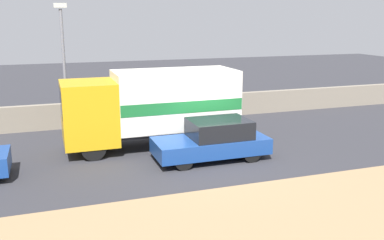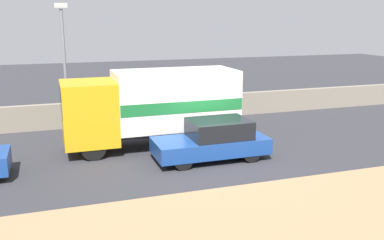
# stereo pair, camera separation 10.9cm
# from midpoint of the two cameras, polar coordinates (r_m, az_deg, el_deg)

# --- Properties ---
(ground_plane) EXTENTS (80.00, 80.00, 0.00)m
(ground_plane) POSITION_cam_midpoint_polar(r_m,az_deg,el_deg) (16.61, 3.31, -5.38)
(ground_plane) COLOR #2D2D33
(dirt_shoulder_foreground) EXTENTS (60.00, 6.48, 0.04)m
(dirt_shoulder_foreground) POSITION_cam_midpoint_polar(r_m,az_deg,el_deg) (11.75, 14.45, -14.02)
(dirt_shoulder_foreground) COLOR #937551
(dirt_shoulder_foreground) RESTS_ON ground_plane
(stone_wall_backdrop) EXTENTS (60.00, 0.35, 1.25)m
(stone_wall_backdrop) POSITION_cam_midpoint_polar(r_m,az_deg,el_deg) (22.89, -3.21, 1.50)
(stone_wall_backdrop) COLOR gray
(stone_wall_backdrop) RESTS_ON ground_plane
(street_lamp) EXTENTS (0.56, 0.28, 6.00)m
(street_lamp) POSITION_cam_midpoint_polar(r_m,az_deg,el_deg) (20.67, -16.51, 7.84)
(street_lamp) COLOR slate
(street_lamp) RESTS_ON ground_plane
(box_truck) EXTENTS (7.22, 2.44, 3.22)m
(box_truck) POSITION_cam_midpoint_polar(r_m,az_deg,el_deg) (18.00, -4.82, 2.10)
(box_truck) COLOR gold
(box_truck) RESTS_ON ground_plane
(car_hatchback) EXTENTS (4.39, 1.90, 1.55)m
(car_hatchback) POSITION_cam_midpoint_polar(r_m,az_deg,el_deg) (16.55, 3.04, -2.67)
(car_hatchback) COLOR navy
(car_hatchback) RESTS_ON ground_plane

